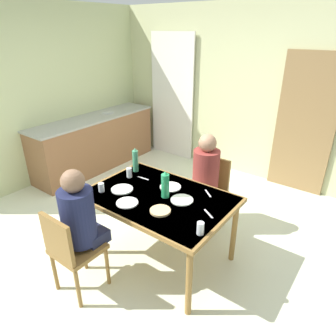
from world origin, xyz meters
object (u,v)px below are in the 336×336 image
at_px(kitchen_counter, 95,142).
at_px(person_far_diner, 205,171).
at_px(chair_near_diner, 71,249).
at_px(chair_far_diner, 210,189).
at_px(person_near_diner, 79,215).
at_px(water_bottle_green_near, 135,160).
at_px(dining_table, 159,202).
at_px(water_bottle_green_far, 165,185).

distance_m(kitchen_counter, person_far_diner, 2.52).
relative_size(chair_near_diner, chair_far_diner, 1.00).
distance_m(kitchen_counter, person_near_diner, 2.78).
bearing_deg(person_near_diner, chair_near_diner, -90.00).
height_order(chair_near_diner, water_bottle_green_near, water_bottle_green_near).
bearing_deg(person_far_diner, water_bottle_green_near, 31.88).
xyz_separation_m(chair_near_diner, water_bottle_green_near, (-0.24, 1.13, 0.39)).
relative_size(chair_near_diner, person_near_diner, 1.13).
height_order(kitchen_counter, person_far_diner, person_far_diner).
distance_m(chair_near_diner, person_near_diner, 0.31).
distance_m(person_near_diner, water_bottle_green_near, 1.03).
relative_size(person_near_diner, person_far_diner, 1.00).
xyz_separation_m(kitchen_counter, water_bottle_green_near, (1.78, -0.89, 0.44)).
bearing_deg(person_far_diner, chair_near_diner, 74.37).
bearing_deg(chair_near_diner, water_bottle_green_near, 102.15).
bearing_deg(dining_table, water_bottle_green_near, 153.23).
relative_size(person_near_diner, water_bottle_green_near, 2.68).
xyz_separation_m(person_near_diner, person_far_diner, (0.43, 1.42, 0.00)).
xyz_separation_m(chair_far_diner, water_bottle_green_far, (-0.05, -0.82, 0.39)).
distance_m(dining_table, chair_near_diner, 0.92).
bearing_deg(water_bottle_green_far, water_bottle_green_near, 157.55).
relative_size(chair_far_diner, water_bottle_green_near, 3.03).
bearing_deg(kitchen_counter, water_bottle_green_far, -25.49).
bearing_deg(person_far_diner, person_near_diner, 72.95).
bearing_deg(kitchen_counter, chair_near_diner, -44.95).
bearing_deg(chair_far_diner, person_near_diner, 74.37).
xyz_separation_m(dining_table, person_far_diner, (0.11, 0.71, 0.10)).
distance_m(kitchen_counter, water_bottle_green_near, 2.04).
height_order(chair_near_diner, person_far_diner, person_far_diner).
xyz_separation_m(kitchen_counter, person_far_diner, (2.46, -0.47, 0.33)).
bearing_deg(chair_far_diner, person_far_diner, 90.00).
bearing_deg(person_far_diner, chair_far_diner, -90.00).
bearing_deg(dining_table, chair_far_diner, 82.56).
bearing_deg(chair_far_diner, water_bottle_green_near, 39.45).
xyz_separation_m(chair_near_diner, water_bottle_green_far, (0.38, 0.87, 0.39)).
height_order(dining_table, chair_near_diner, chair_near_diner).
height_order(kitchen_counter, chair_far_diner, kitchen_counter).
xyz_separation_m(dining_table, water_bottle_green_far, (0.06, 0.03, 0.20)).
distance_m(chair_far_diner, person_near_diner, 1.64).
bearing_deg(chair_far_diner, kitchen_counter, -7.66).
distance_m(dining_table, water_bottle_green_near, 0.67).
distance_m(chair_near_diner, water_bottle_green_near, 1.22).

